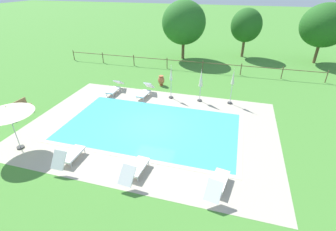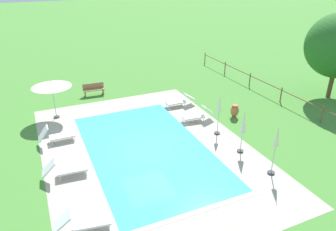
# 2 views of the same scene
# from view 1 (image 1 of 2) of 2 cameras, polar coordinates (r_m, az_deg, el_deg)

# --- Properties ---
(ground_plane) EXTENTS (160.00, 160.00, 0.00)m
(ground_plane) POSITION_cam_1_polar(r_m,az_deg,el_deg) (14.33, -4.07, -2.55)
(ground_plane) COLOR #478433
(pool_deck_paving) EXTENTS (14.25, 10.01, 0.01)m
(pool_deck_paving) POSITION_cam_1_polar(r_m,az_deg,el_deg) (14.33, -4.07, -2.53)
(pool_deck_paving) COLOR #B2A893
(pool_deck_paving) RESTS_ON ground
(swimming_pool_water) EXTENTS (9.93, 5.69, 0.01)m
(swimming_pool_water) POSITION_cam_1_polar(r_m,az_deg,el_deg) (14.32, -4.07, -2.53)
(swimming_pool_water) COLOR #42CCD6
(swimming_pool_water) RESTS_ON ground
(pool_coping_rim) EXTENTS (10.41, 6.17, 0.01)m
(pool_coping_rim) POSITION_cam_1_polar(r_m,az_deg,el_deg) (14.32, -4.07, -2.52)
(pool_coping_rim) COLOR #C0B59F
(pool_coping_rim) RESTS_ON ground
(sun_lounger_north_near_steps) EXTENTS (0.63, 2.03, 0.81)m
(sun_lounger_north_near_steps) POSITION_cam_1_polar(r_m,az_deg,el_deg) (18.95, -12.32, 6.33)
(sun_lounger_north_near_steps) COLOR white
(sun_lounger_north_near_steps) RESTS_ON ground
(sun_lounger_north_mid) EXTENTS (0.75, 1.97, 0.92)m
(sun_lounger_north_mid) POSITION_cam_1_polar(r_m,az_deg,el_deg) (10.85, -7.72, -12.26)
(sun_lounger_north_mid) COLOR white
(sun_lounger_north_mid) RESTS_ON ground
(sun_lounger_north_far) EXTENTS (0.91, 2.03, 0.89)m
(sun_lounger_north_far) POSITION_cam_1_polar(r_m,az_deg,el_deg) (10.35, 11.53, -15.21)
(sun_lounger_north_far) COLOR white
(sun_lounger_north_far) RESTS_ON ground
(sun_lounger_north_end) EXTENTS (0.60, 1.84, 1.00)m
(sun_lounger_north_end) POSITION_cam_1_polar(r_m,az_deg,el_deg) (12.32, -22.13, -8.68)
(sun_lounger_north_end) COLOR white
(sun_lounger_north_end) RESTS_ON ground
(sun_lounger_south_near_corner) EXTENTS (0.78, 1.99, 0.90)m
(sun_lounger_south_near_corner) POSITION_cam_1_polar(r_m,az_deg,el_deg) (17.98, -5.36, 5.67)
(sun_lounger_south_near_corner) COLOR white
(sun_lounger_south_near_corner) RESTS_ON ground
(patio_umbrella_open_foreground) EXTENTS (2.30, 2.30, 2.40)m
(patio_umbrella_open_foreground) POSITION_cam_1_polar(r_m,az_deg,el_deg) (13.66, -33.43, 1.01)
(patio_umbrella_open_foreground) COLOR #383838
(patio_umbrella_open_foreground) RESTS_ON ground
(patio_umbrella_closed_row_west) EXTENTS (0.32, 0.32, 2.35)m
(patio_umbrella_closed_row_west) POSITION_cam_1_polar(r_m,az_deg,el_deg) (16.83, 7.71, 8.21)
(patio_umbrella_closed_row_west) COLOR #383838
(patio_umbrella_closed_row_west) RESTS_ON ground
(patio_umbrella_closed_row_mid_west) EXTENTS (0.32, 0.32, 2.49)m
(patio_umbrella_closed_row_mid_west) POSITION_cam_1_polar(r_m,az_deg,el_deg) (16.84, 14.88, 7.74)
(patio_umbrella_closed_row_mid_west) COLOR #383838
(patio_umbrella_closed_row_mid_west) RESTS_ON ground
(patio_umbrella_closed_row_centre) EXTENTS (0.32, 0.32, 2.44)m
(patio_umbrella_closed_row_centre) POSITION_cam_1_polar(r_m,az_deg,el_deg) (17.16, 0.72, 8.96)
(patio_umbrella_closed_row_centre) COLOR #383838
(patio_umbrella_closed_row_centre) RESTS_ON ground
(wooden_bench_lawn_side) EXTENTS (0.51, 1.52, 0.87)m
(wooden_bench_lawn_side) POSITION_cam_1_polar(r_m,az_deg,el_deg) (17.99, -31.48, 1.56)
(wooden_bench_lawn_side) COLOR #937047
(wooden_bench_lawn_side) RESTS_ON ground
(terracotta_urn_near_fence) EXTENTS (0.51, 0.51, 0.82)m
(terracotta_urn_near_fence) POSITION_cam_1_polar(r_m,az_deg,el_deg) (19.80, -1.60, 8.23)
(terracotta_urn_near_fence) COLOR #B7663D
(terracotta_urn_near_fence) RESTS_ON ground
(perimeter_fence) EXTENTS (24.04, 0.08, 1.05)m
(perimeter_fence) POSITION_cam_1_polar(r_m,az_deg,el_deg) (23.42, 3.90, 12.20)
(perimeter_fence) COLOR brown
(perimeter_fence) RESTS_ON ground
(tree_far_west) EXTENTS (3.20, 3.20, 5.02)m
(tree_far_west) POSITION_cam_1_polar(r_m,az_deg,el_deg) (28.46, 17.82, 19.39)
(tree_far_west) COLOR brown
(tree_far_west) RESTS_ON ground
(tree_west_mid) EXTENTS (4.45, 4.45, 5.69)m
(tree_west_mid) POSITION_cam_1_polar(r_m,az_deg,el_deg) (29.07, 32.74, 17.26)
(tree_west_mid) COLOR brown
(tree_west_mid) RESTS_ON ground
(tree_centre) EXTENTS (4.44, 4.44, 5.84)m
(tree_centre) POSITION_cam_1_polar(r_m,az_deg,el_deg) (26.53, 3.71, 20.80)
(tree_centre) COLOR brown
(tree_centre) RESTS_ON ground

